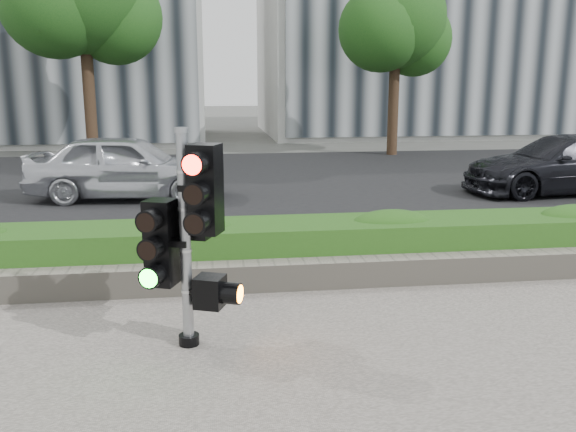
# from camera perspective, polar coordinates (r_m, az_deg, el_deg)

# --- Properties ---
(ground) EXTENTS (120.00, 120.00, 0.00)m
(ground) POSITION_cam_1_polar(r_m,az_deg,el_deg) (5.91, 2.62, -13.00)
(ground) COLOR #51514C
(ground) RESTS_ON ground
(road) EXTENTS (60.00, 13.00, 0.02)m
(road) POSITION_cam_1_polar(r_m,az_deg,el_deg) (15.49, -3.95, 3.06)
(road) COLOR black
(road) RESTS_ON ground
(curb) EXTENTS (60.00, 0.25, 0.12)m
(curb) POSITION_cam_1_polar(r_m,az_deg,el_deg) (8.81, -1.01, -3.88)
(curb) COLOR gray
(curb) RESTS_ON ground
(stone_wall) EXTENTS (12.00, 0.32, 0.34)m
(stone_wall) POSITION_cam_1_polar(r_m,az_deg,el_deg) (7.58, 0.08, -5.50)
(stone_wall) COLOR gray
(stone_wall) RESTS_ON sidewalk
(hedge) EXTENTS (12.00, 1.00, 0.68)m
(hedge) POSITION_cam_1_polar(r_m,az_deg,el_deg) (8.15, -0.53, -2.96)
(hedge) COLOR #48932D
(hedge) RESTS_ON sidewalk
(building_right) EXTENTS (18.00, 10.00, 12.00)m
(building_right) POSITION_cam_1_polar(r_m,az_deg,el_deg) (32.71, 14.62, 18.19)
(building_right) COLOR #B7B7B2
(building_right) RESTS_ON ground
(tree_right) EXTENTS (4.10, 3.58, 6.53)m
(tree_right) POSITION_cam_1_polar(r_m,az_deg,el_deg) (21.86, 10.03, 17.41)
(tree_right) COLOR black
(tree_right) RESTS_ON ground
(traffic_signal) EXTENTS (0.78, 0.65, 2.11)m
(traffic_signal) POSITION_cam_1_polar(r_m,az_deg,el_deg) (5.80, -9.25, -1.12)
(traffic_signal) COLOR black
(traffic_signal) RESTS_ON sidewalk
(car_silver) EXTENTS (4.34, 2.10, 1.43)m
(car_silver) POSITION_cam_1_polar(r_m,az_deg,el_deg) (13.72, -14.87, 4.51)
(car_silver) COLOR silver
(car_silver) RESTS_ON road
(car_dark) EXTENTS (4.65, 2.10, 1.32)m
(car_dark) POSITION_cam_1_polar(r_m,az_deg,el_deg) (15.37, 24.27, 4.45)
(car_dark) COLOR black
(car_dark) RESTS_ON road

